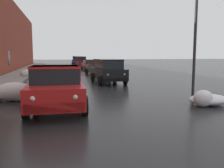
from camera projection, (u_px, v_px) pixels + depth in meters
left_sidewalk_slab at (4, 82)px, 18.11m from camera, size 2.65×80.00×0.14m
snow_bank_along_left_kerb at (107, 69)px, 30.98m from camera, size 1.95×0.92×0.53m
snow_bank_mid_block_left at (15, 92)px, 11.31m from camera, size 1.81×1.06×0.88m
snow_bank_near_corner_right at (207, 99)px, 10.29m from camera, size 1.73×1.28×0.71m
snow_bank_along_right_kerb at (30, 73)px, 22.89m from camera, size 1.78×0.96×0.79m
pickup_truck_red_approaching_near_lane at (56, 87)px, 9.71m from camera, size 2.31×5.23×1.76m
suv_black_parked_kerbside_close at (108, 70)px, 18.29m from camera, size 2.21×4.47×1.82m
sedan_green_parked_kerbside_mid at (97, 68)px, 25.41m from camera, size 2.23×4.24×1.42m
sedan_red_parked_far_down_block at (90, 65)px, 32.81m from camera, size 2.19×4.03×1.42m
suv_maroon_queued_behind_truck at (81, 61)px, 40.24m from camera, size 2.35×4.74×1.82m
suv_darkblue_at_far_intersection at (77, 61)px, 45.64m from camera, size 2.28×4.53×1.82m
street_lamp_post at (196, 23)px, 11.74m from camera, size 0.44×0.24×6.65m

